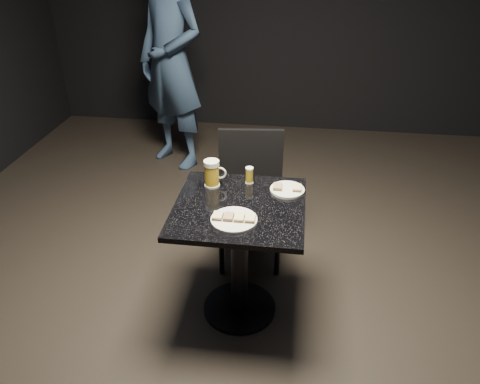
{
  "coord_description": "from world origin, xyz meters",
  "views": [
    {
      "loc": [
        0.29,
        -2.11,
        2.06
      ],
      "look_at": [
        0.0,
        0.02,
        0.82
      ],
      "focal_mm": 35.0,
      "sensor_mm": 36.0,
      "label": 1
    }
  ],
  "objects_px": {
    "plate_small": "(287,190)",
    "beer_tumbler": "(249,175)",
    "table": "(240,242)",
    "beer_mug": "(212,173)",
    "patron": "(171,62)",
    "chair": "(250,190)",
    "plate_large": "(234,220)"
  },
  "relations": [
    {
      "from": "plate_small",
      "to": "table",
      "type": "relative_size",
      "value": 0.26
    },
    {
      "from": "plate_large",
      "to": "table",
      "type": "distance_m",
      "value": 0.29
    },
    {
      "from": "beer_mug",
      "to": "beer_tumbler",
      "type": "bearing_deg",
      "value": 16.66
    },
    {
      "from": "plate_large",
      "to": "chair",
      "type": "bearing_deg",
      "value": 90.13
    },
    {
      "from": "beer_mug",
      "to": "chair",
      "type": "height_order",
      "value": "beer_mug"
    },
    {
      "from": "plate_large",
      "to": "patron",
      "type": "height_order",
      "value": "patron"
    },
    {
      "from": "plate_large",
      "to": "beer_mug",
      "type": "height_order",
      "value": "beer_mug"
    },
    {
      "from": "chair",
      "to": "table",
      "type": "bearing_deg",
      "value": -89.16
    },
    {
      "from": "beer_mug",
      "to": "patron",
      "type": "bearing_deg",
      "value": 111.61
    },
    {
      "from": "patron",
      "to": "table",
      "type": "distance_m",
      "value": 2.21
    },
    {
      "from": "chair",
      "to": "patron",
      "type": "bearing_deg",
      "value": 122.65
    },
    {
      "from": "plate_large",
      "to": "chair",
      "type": "height_order",
      "value": "chair"
    },
    {
      "from": "plate_large",
      "to": "beer_tumbler",
      "type": "height_order",
      "value": "beer_tumbler"
    },
    {
      "from": "table",
      "to": "beer_mug",
      "type": "distance_m",
      "value": 0.42
    },
    {
      "from": "patron",
      "to": "beer_tumbler",
      "type": "height_order",
      "value": "patron"
    },
    {
      "from": "beer_mug",
      "to": "chair",
      "type": "distance_m",
      "value": 0.55
    },
    {
      "from": "table",
      "to": "beer_tumbler",
      "type": "relative_size",
      "value": 7.65
    },
    {
      "from": "plate_small",
      "to": "chair",
      "type": "height_order",
      "value": "chair"
    },
    {
      "from": "patron",
      "to": "beer_mug",
      "type": "distance_m",
      "value": 1.92
    },
    {
      "from": "patron",
      "to": "plate_small",
      "type": "bearing_deg",
      "value": -27.37
    },
    {
      "from": "plate_large",
      "to": "plate_small",
      "type": "bearing_deg",
      "value": 53.62
    },
    {
      "from": "beer_mug",
      "to": "chair",
      "type": "relative_size",
      "value": 0.18
    },
    {
      "from": "plate_small",
      "to": "table",
      "type": "distance_m",
      "value": 0.4
    },
    {
      "from": "plate_small",
      "to": "chair",
      "type": "distance_m",
      "value": 0.55
    },
    {
      "from": "beer_mug",
      "to": "chair",
      "type": "bearing_deg",
      "value": 66.87
    },
    {
      "from": "plate_large",
      "to": "beer_mug",
      "type": "relative_size",
      "value": 1.5
    },
    {
      "from": "patron",
      "to": "beer_tumbler",
      "type": "bearing_deg",
      "value": -31.89
    },
    {
      "from": "plate_large",
      "to": "beer_mug",
      "type": "distance_m",
      "value": 0.4
    },
    {
      "from": "patron",
      "to": "chair",
      "type": "distance_m",
      "value": 1.7
    },
    {
      "from": "plate_large",
      "to": "beer_tumbler",
      "type": "xyz_separation_m",
      "value": [
        0.03,
        0.41,
        0.04
      ]
    },
    {
      "from": "patron",
      "to": "beer_tumbler",
      "type": "relative_size",
      "value": 19.96
    },
    {
      "from": "plate_small",
      "to": "beer_tumbler",
      "type": "xyz_separation_m",
      "value": [
        -0.22,
        0.07,
        0.04
      ]
    }
  ]
}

